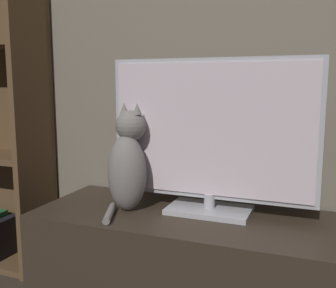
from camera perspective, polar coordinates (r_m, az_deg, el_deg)
name	(u,v)px	position (r m, az deg, el deg)	size (l,w,h in m)	color
tv_stand	(206,269)	(1.63, 5.49, -17.65)	(1.37, 0.50, 0.43)	#33281E
tv	(211,136)	(1.53, 6.23, 1.11)	(0.82, 0.20, 0.61)	#B7B7BC
cat	(128,164)	(1.59, -5.82, -2.93)	(0.19, 0.30, 0.43)	gray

